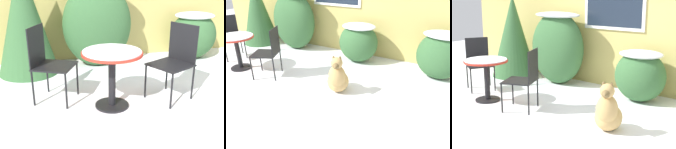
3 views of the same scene
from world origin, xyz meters
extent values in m
plane|color=white|center=(0.00, 0.00, 0.00)|extent=(16.00, 16.00, 0.00)
ellipsoid|color=#386638|center=(-1.08, 1.72, 0.72)|extent=(1.19, 0.74, 1.44)
ellipsoid|color=#386638|center=(0.77, 1.69, 0.43)|extent=(0.88, 0.75, 0.87)
ellipsoid|color=white|center=(0.77, 1.69, 0.81)|extent=(0.75, 0.64, 0.12)
cone|color=#386638|center=(-2.26, 1.64, 0.88)|extent=(0.97, 0.97, 1.76)
cylinder|color=black|center=(-1.26, 0.08, 0.01)|extent=(0.42, 0.42, 0.03)
cylinder|color=black|center=(-1.26, 0.08, 0.35)|extent=(0.09, 0.09, 0.65)
cylinder|color=red|center=(-1.26, 0.08, 0.69)|extent=(0.73, 0.73, 0.03)
cylinder|color=white|center=(-1.26, 0.08, 0.71)|extent=(0.70, 0.70, 0.02)
cube|color=black|center=(-1.91, 0.44, 0.47)|extent=(0.63, 0.63, 0.02)
cube|color=black|center=(-2.11, 0.54, 0.72)|extent=(0.21, 0.39, 0.49)
cylinder|color=black|center=(-1.82, 0.15, 0.23)|extent=(0.02, 0.02, 0.46)
cylinder|color=black|center=(-1.62, 0.54, 0.23)|extent=(0.02, 0.02, 0.46)
cylinder|color=black|center=(-2.20, 0.35, 0.23)|extent=(0.02, 0.02, 0.46)
cylinder|color=black|center=(-2.01, 0.73, 0.23)|extent=(0.02, 0.02, 0.46)
cube|color=black|center=(-0.49, 0.10, 0.47)|extent=(0.62, 0.62, 0.02)
cube|color=black|center=(-0.28, 0.20, 0.72)|extent=(0.19, 0.40, 0.49)
cylinder|color=black|center=(-0.77, 0.21, 0.23)|extent=(0.02, 0.02, 0.46)
cylinder|color=black|center=(-0.59, -0.18, 0.23)|extent=(0.02, 0.02, 0.46)
cylinder|color=black|center=(-0.38, 0.39, 0.23)|extent=(0.02, 0.02, 0.46)
cylinder|color=black|center=(-0.20, 0.00, 0.23)|extent=(0.02, 0.02, 0.46)
camera|label=1|loc=(-2.09, -2.98, 1.61)|focal=45.00mm
camera|label=2|loc=(2.67, -2.67, 1.96)|focal=35.00mm
camera|label=3|loc=(3.30, -3.47, 1.81)|focal=55.00mm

